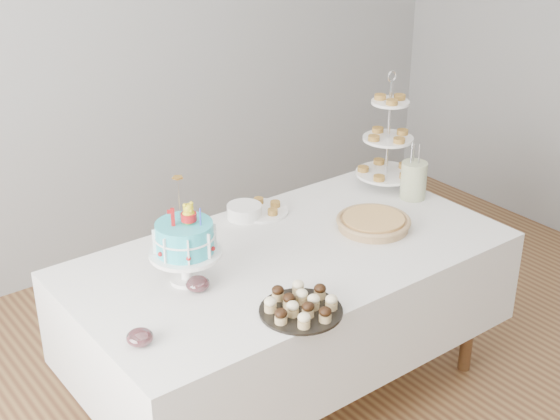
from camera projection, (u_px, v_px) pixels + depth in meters
walls at (340, 147)px, 2.91m from camera, size 5.04×4.04×2.70m
table at (289, 297)px, 3.48m from camera, size 1.92×1.02×0.77m
birthday_cake at (186, 255)px, 3.10m from camera, size 0.29×0.29×0.45m
cupcake_tray at (301, 304)px, 2.94m from camera, size 0.32×0.32×0.07m
pie at (373, 222)px, 3.57m from camera, size 0.34×0.34×0.05m
tiered_stand at (388, 139)px, 3.92m from camera, size 0.31×0.31×0.61m
plate_stack at (244, 211)px, 3.67m from camera, size 0.17×0.17×0.06m
pastry_plate at (261, 209)px, 3.74m from camera, size 0.26×0.26×0.04m
jam_bowl_a at (140, 337)px, 2.75m from camera, size 0.10×0.10×0.06m
jam_bowl_b at (198, 284)px, 3.09m from camera, size 0.10×0.10×0.06m
utensil_pitcher at (414, 179)px, 3.85m from camera, size 0.13×0.13×0.29m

